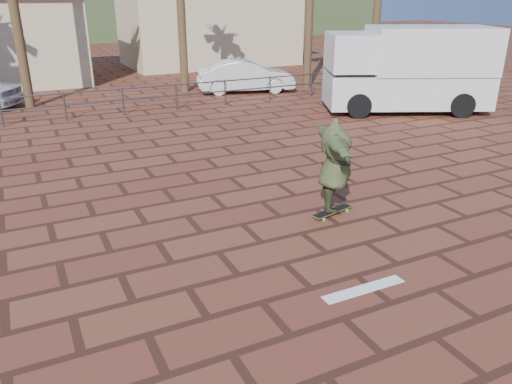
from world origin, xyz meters
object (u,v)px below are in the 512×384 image
longboard (332,211)px  skateboarder (335,166)px  car_white (245,76)px  campervan (409,68)px

longboard → skateboarder: skateboarder is taller
skateboarder → car_white: bearing=3.2°
skateboarder → campervan: (7.89, 6.80, 0.56)m
longboard → skateboarder: 0.96m
longboard → campervan: bearing=27.2°
skateboarder → car_white: (4.10, 12.92, -0.34)m
campervan → car_white: bearing=146.6°
skateboarder → campervan: bearing=-28.5°
longboard → car_white: 13.57m
skateboarder → campervan: campervan is taller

